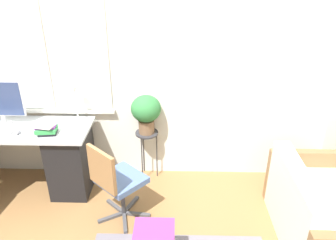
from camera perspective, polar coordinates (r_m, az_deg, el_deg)
The scene contains 12 objects.
ground_plane at distance 3.77m, azimuth -15.04°, elevation -14.15°, with size 14.00×14.00×0.00m, color olive.
wall_back_with_window at distance 3.72m, azimuth -14.93°, elevation 9.31°, with size 9.00×0.12×2.70m.
desk at distance 4.08m, azimuth -26.30°, elevation -5.71°, with size 1.92×0.61×0.78m.
monitor at distance 3.88m, azimuth -27.26°, elevation 3.04°, with size 0.50×0.14×0.49m.
mouse at distance 3.69m, azimuth -24.63°, elevation -1.96°, with size 0.04×0.07×0.03m.
desk_lamp at distance 3.64m, azimuth -15.86°, elevation 4.07°, with size 0.12×0.12×0.44m.
book_stack at distance 3.55m, azimuth -20.47°, elevation -1.36°, with size 0.22×0.19×0.13m.
office_chair_swivel at distance 3.25m, azimuth -9.06°, elevation -10.36°, with size 0.58×0.58×0.86m.
couch_loveseat at distance 3.41m, azimuth 24.48°, elevation -14.84°, with size 0.70×1.23×0.75m.
plant_stand at distance 3.79m, azimuth -3.69°, elevation -3.08°, with size 0.26×0.26×0.60m.
potted_plant at distance 3.64m, azimuth -3.84°, elevation 1.58°, with size 0.33×0.33×0.45m.
folding_stool at distance 2.78m, azimuth -2.44°, elevation -19.41°, with size 0.35×0.28×0.46m.
Camera 1 is at (1.02, -2.73, 2.39)m, focal length 35.00 mm.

